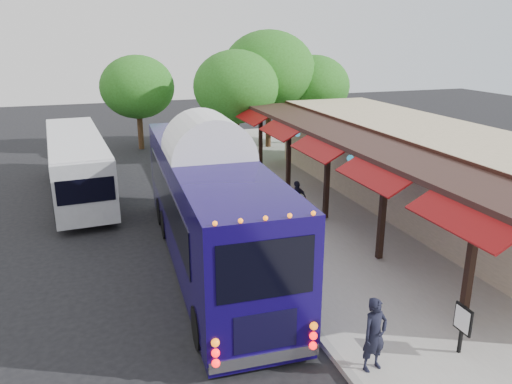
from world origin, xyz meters
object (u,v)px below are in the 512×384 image
object	(u,v)px
city_bus	(77,163)
sign_board	(463,322)
coach_bus	(209,201)
ped_a	(375,335)
ped_d	(220,156)
ped_c	(297,199)
ped_b	(246,193)

from	to	relation	value
city_bus	sign_board	distance (m)	18.08
coach_bus	sign_board	xyz separation A→B (m)	(4.29, -6.99, -1.15)
ped_a	ped_d	size ratio (longest dim) A/B	1.07
city_bus	sign_board	size ratio (longest dim) A/B	8.87
sign_board	city_bus	bearing A→B (deg)	118.31
coach_bus	ped_c	size ratio (longest dim) A/B	8.20
coach_bus	ped_a	size ratio (longest dim) A/B	7.20
city_bus	sign_board	bearing A→B (deg)	-65.93
ped_b	sign_board	bearing A→B (deg)	84.23
ped_c	ped_d	xyz separation A→B (m)	(-1.10, 8.00, 0.05)
ped_b	ped_c	size ratio (longest dim) A/B	1.03
coach_bus	ped_a	world-z (taller)	coach_bus
coach_bus	ped_d	distance (m)	11.17
city_bus	ped_b	xyz separation A→B (m)	(6.68, -5.00, -0.66)
ped_b	coach_bus	bearing A→B (deg)	42.75
city_bus	ped_c	xyz separation A→B (m)	(8.41, -6.33, -0.68)
city_bus	ped_a	bearing A→B (deg)	-72.39
ped_a	sign_board	world-z (taller)	ped_a
sign_board	ped_c	bearing A→B (deg)	90.67
city_bus	ped_d	world-z (taller)	city_bus
ped_c	ped_d	world-z (taller)	ped_d
ped_a	ped_b	world-z (taller)	ped_a
ped_c	sign_board	size ratio (longest dim) A/B	1.24
city_bus	sign_board	world-z (taller)	city_bus
ped_c	ped_d	size ratio (longest dim) A/B	0.94
ped_b	ped_d	size ratio (longest dim) A/B	0.97
city_bus	ped_c	world-z (taller)	city_bus
city_bus	ped_b	world-z (taller)	city_bus
coach_bus	ped_c	distance (m)	5.15
coach_bus	city_bus	size ratio (longest dim) A/B	1.15
city_bus	ped_c	size ratio (longest dim) A/B	7.12
ped_a	sign_board	bearing A→B (deg)	-14.04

